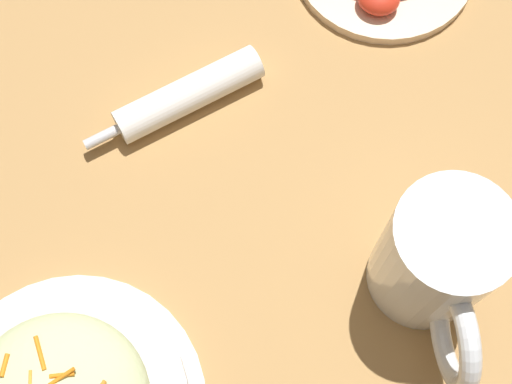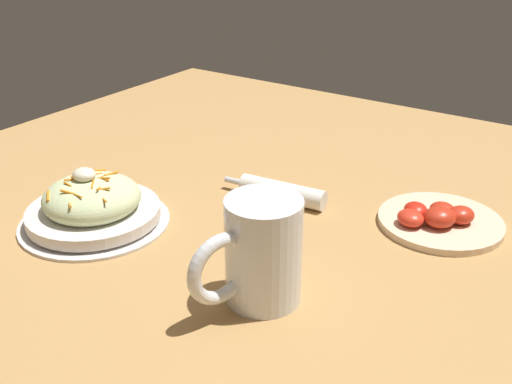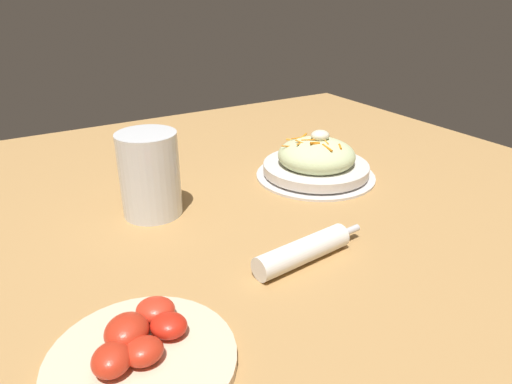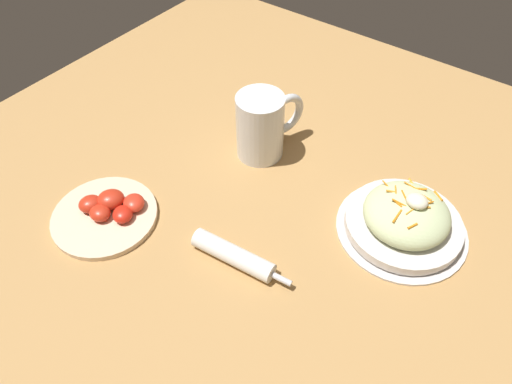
% 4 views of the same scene
% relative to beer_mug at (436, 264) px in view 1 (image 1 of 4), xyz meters
% --- Properties ---
extents(ground_plane, '(1.43, 1.43, 0.00)m').
position_rel_beer_mug_xyz_m(ground_plane, '(-0.11, 0.16, -0.06)').
color(ground_plane, '#B2844C').
extents(beer_mug, '(0.10, 0.16, 0.14)m').
position_rel_beer_mug_xyz_m(beer_mug, '(0.00, 0.00, 0.00)').
color(beer_mug, white).
rests_on(beer_mug, ground_plane).
extents(napkin_roll, '(0.19, 0.05, 0.03)m').
position_rel_beer_mug_xyz_m(napkin_roll, '(-0.13, 0.25, -0.04)').
color(napkin_roll, white).
rests_on(napkin_roll, ground_plane).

